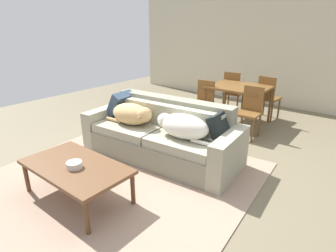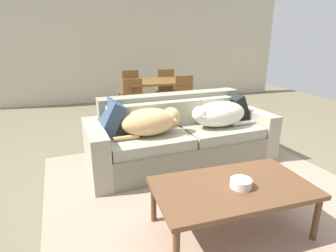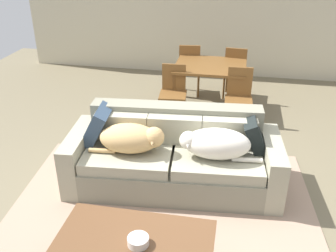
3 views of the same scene
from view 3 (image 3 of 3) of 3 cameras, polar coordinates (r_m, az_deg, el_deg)
name	(u,v)px [view 3 (image 3 of 3)]	position (r m, az deg, el deg)	size (l,w,h in m)	color
ground_plane	(191,183)	(4.57, 3.49, -8.57)	(10.00, 10.00, 0.00)	#70654C
back_partition	(220,7)	(7.81, 7.85, 17.23)	(8.00, 0.12, 2.70)	beige
area_rug	(158,235)	(3.89, -1.56, -15.97)	(3.24, 3.27, 0.01)	tan
couch	(174,157)	(4.42, 0.86, -4.71)	(2.46, 1.14, 0.86)	gray
dog_on_left_cushion	(132,138)	(4.19, -5.37, -1.84)	(0.83, 0.45, 0.32)	tan
dog_on_right_cushion	(215,144)	(4.10, 7.02, -2.62)	(0.89, 0.44, 0.33)	silver
throw_pillow_by_left_arm	(97,125)	(4.46, -10.59, 0.12)	(0.15, 0.42, 0.42)	#33475E
throw_pillow_by_right_arm	(255,135)	(4.34, 12.85, -1.33)	(0.14, 0.37, 0.37)	black
coffee_table	(134,244)	(3.27, -5.06, -17.12)	(1.29, 0.72, 0.44)	brown
bowl_on_coffee_table	(138,241)	(3.18, -4.48, -16.76)	(0.17, 0.17, 0.07)	silver
dining_table	(210,69)	(6.20, 6.33, 8.43)	(1.12, 0.96, 0.77)	brown
dining_chair_near_left	(173,91)	(5.83, 0.79, 5.33)	(0.43, 0.43, 0.88)	brown
dining_chair_near_right	(239,96)	(5.73, 10.54, 4.49)	(0.41, 0.41, 0.90)	brown
dining_chair_far_left	(189,67)	(6.84, 3.22, 8.77)	(0.44, 0.44, 0.93)	brown
dining_chair_far_right	(236,70)	(6.77, 10.07, 8.23)	(0.44, 0.44, 0.93)	brown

